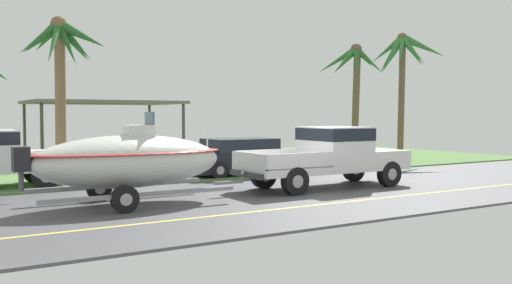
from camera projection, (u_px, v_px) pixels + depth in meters
ground at (178, 170)px, 22.84m from camera, size 36.00×22.00×0.11m
pickup_truck_towing at (334, 154)px, 17.28m from camera, size 5.77×1.97×1.89m
boat_on_trailer at (129, 161)px, 13.86m from camera, size 6.01×2.41×2.34m
parked_sedan_near at (244, 157)px, 20.70m from camera, size 4.52×1.91×1.38m
carport_awning at (103, 104)px, 26.70m from camera, size 6.95×5.14×2.93m
palm_tree_near_left at (403, 60)px, 26.51m from camera, size 3.09×3.06×6.22m
palm_tree_far_left at (61, 54)px, 18.09m from camera, size 2.84×2.96×5.51m
palm_tree_far_right at (354, 73)px, 26.60m from camera, size 2.92×2.89×5.71m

